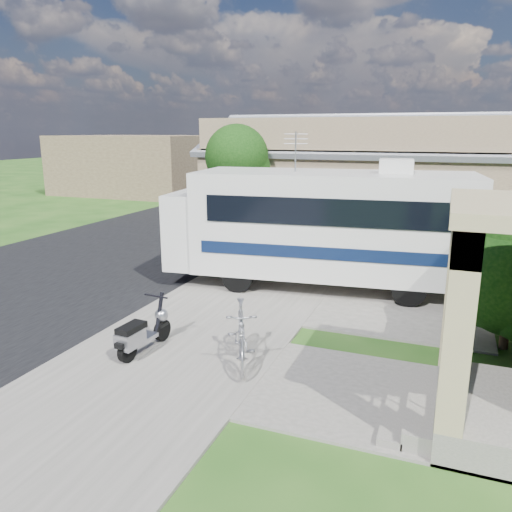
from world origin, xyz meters
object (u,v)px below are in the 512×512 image
(motorhome, at_px, (321,224))
(scooter, at_px, (141,333))
(garden_hose, at_px, (425,384))
(pickup_truck, at_px, (230,205))
(van, at_px, (271,189))
(bicycle, at_px, (241,337))

(motorhome, relative_size, scooter, 5.34)
(scooter, distance_m, garden_hose, 5.33)
(pickup_truck, xyz_separation_m, van, (-0.18, 6.49, 0.08))
(van, height_order, garden_hose, van)
(motorhome, xyz_separation_m, garden_hose, (3.14, -5.00, -1.73))
(scooter, bearing_deg, motorhome, 73.32)
(pickup_truck, bearing_deg, van, -95.54)
(scooter, height_order, bicycle, bicycle)
(bicycle, bearing_deg, garden_hose, -17.91)
(motorhome, xyz_separation_m, pickup_truck, (-6.62, 8.59, -1.00))
(pickup_truck, bearing_deg, scooter, 100.32)
(van, xyz_separation_m, garden_hose, (9.94, -20.08, -0.81))
(motorhome, bearing_deg, garden_hose, -64.54)
(motorhome, height_order, scooter, motorhome)
(scooter, distance_m, pickup_truck, 14.93)
(pickup_truck, height_order, van, van)
(scooter, bearing_deg, garden_hose, 10.97)
(motorhome, height_order, pickup_truck, motorhome)
(pickup_truck, relative_size, van, 0.95)
(garden_hose, bearing_deg, motorhome, 122.12)
(pickup_truck, bearing_deg, garden_hose, 118.51)
(scooter, distance_m, van, 21.25)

